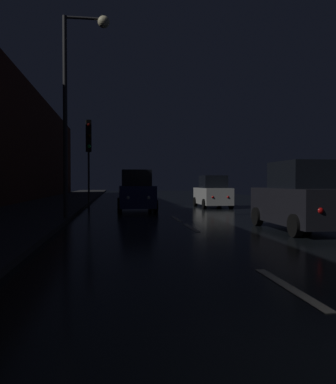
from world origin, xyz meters
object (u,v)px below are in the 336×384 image
object	(u,v)px
car_approaching_headlights	(136,192)
car_parked_right_far	(212,193)
traffic_light_far_left	(89,143)
streetlamp_overhead	(77,86)
car_parked_right_near	(302,199)

from	to	relation	value
car_approaching_headlights	car_parked_right_far	size ratio (longest dim) A/B	1.13
car_approaching_headlights	car_parked_right_far	xyz separation A→B (m)	(4.56, 2.11, -0.11)
traffic_light_far_left	streetlamp_overhead	world-z (taller)	streetlamp_overhead
traffic_light_far_left	streetlamp_overhead	distance (m)	9.37
car_parked_right_far	car_approaching_headlights	bearing A→B (deg)	114.81
traffic_light_far_left	car_parked_right_far	xyz separation A→B (m)	(7.21, -1.63, -2.95)
traffic_light_far_left	car_parked_right_far	bearing A→B (deg)	65.96
traffic_light_far_left	car_parked_right_near	size ratio (longest dim) A/B	1.25
streetlamp_overhead	car_parked_right_far	world-z (taller)	streetlamp_overhead
streetlamp_overhead	car_parked_right_far	distance (m)	11.15
streetlamp_overhead	car_parked_right_far	bearing A→B (deg)	47.69
streetlamp_overhead	car_parked_right_near	bearing A→B (deg)	-26.41
car_parked_right_far	car_parked_right_near	size ratio (longest dim) A/B	0.89
traffic_light_far_left	car_approaching_headlights	bearing A→B (deg)	24.07
car_approaching_headlights	car_parked_right_near	world-z (taller)	car_approaching_headlights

